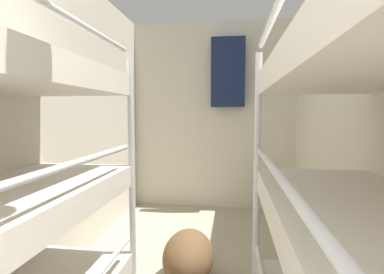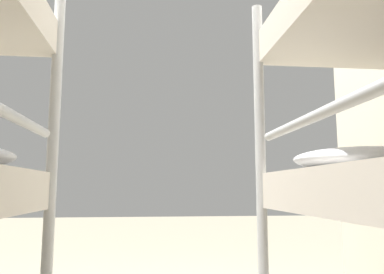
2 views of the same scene
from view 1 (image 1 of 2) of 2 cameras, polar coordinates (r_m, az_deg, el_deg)
The scene contains 6 objects.
wall_left at distance 2.34m, azimuth -28.90°, elevation 3.05°, with size 0.06×4.60×2.55m.
wall_right at distance 2.08m, azimuth 32.56°, elevation 2.78°, with size 0.06×4.60×2.55m.
wall_back at distance 4.16m, azimuth 4.07°, elevation 4.01°, with size 2.33×0.06×2.55m.
bunk_stack_right_near at distance 1.22m, azimuth 32.66°, elevation -16.30°, with size 0.70×1.80×1.73m.
duffel_bag at distance 2.51m, azimuth -0.72°, elevation -21.82°, with size 0.39×0.57×0.39m.
hanging_coat at distance 4.04m, azimuth 6.87°, elevation 12.13°, with size 0.44×0.12×0.90m.
Camera 1 is at (0.26, 0.36, 1.31)m, focal length 28.00 mm.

